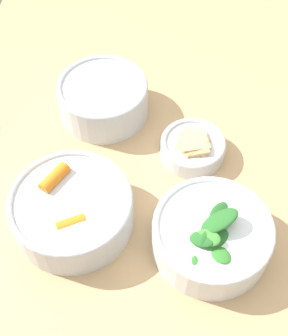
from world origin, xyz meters
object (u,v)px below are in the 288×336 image
at_px(bowl_beans_hotdog, 104,99).
at_px(bowl_cookies, 193,147).
at_px(bowl_carrots, 72,209).
at_px(bowl_greens, 211,235).

bearing_deg(bowl_beans_hotdog, bowl_cookies, -117.57).
height_order(bowl_beans_hotdog, bowl_cookies, bowl_beans_hotdog).
xyz_separation_m(bowl_carrots, bowl_greens, (-0.02, -0.21, -0.00)).
relative_size(bowl_carrots, bowl_cookies, 1.68).
bearing_deg(bowl_cookies, bowl_greens, -170.00).
bearing_deg(bowl_beans_hotdog, bowl_greens, -143.00).
bearing_deg(bowl_carrots, bowl_cookies, -50.18).
bearing_deg(bowl_beans_hotdog, bowl_carrots, 176.63).
xyz_separation_m(bowl_carrots, bowl_cookies, (0.15, -0.18, -0.01)).
bearing_deg(bowl_cookies, bowl_beans_hotdog, 62.43).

